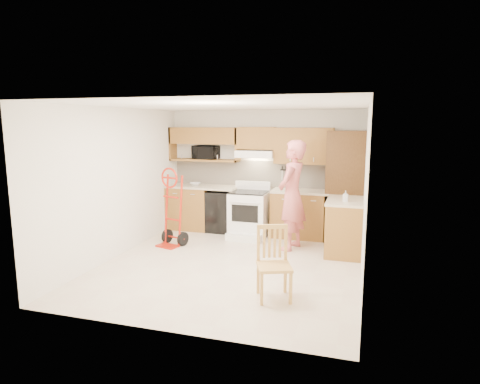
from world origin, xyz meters
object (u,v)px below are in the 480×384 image
at_px(range, 248,210).
at_px(hand_truck, 170,211).
at_px(microwave, 206,152).
at_px(person, 292,195).
at_px(dining_chair, 274,264).

bearing_deg(range, hand_truck, -141.20).
xyz_separation_m(microwave, person, (2.00, -0.97, -0.66)).
xyz_separation_m(person, dining_chair, (0.15, -2.19, -0.51)).
height_order(microwave, range, microwave).
distance_m(microwave, person, 2.32).
relative_size(microwave, range, 0.48).
bearing_deg(range, dining_chair, -68.11).
distance_m(microwave, dining_chair, 3.99).
bearing_deg(person, microwave, -102.96).
bearing_deg(microwave, range, -16.70).
xyz_separation_m(person, hand_truck, (-2.16, -0.44, -0.32)).
xyz_separation_m(microwave, dining_chair, (2.15, -3.16, -1.16)).
bearing_deg(range, person, -29.20).
bearing_deg(dining_chair, person, 72.88).
bearing_deg(hand_truck, range, 54.69).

